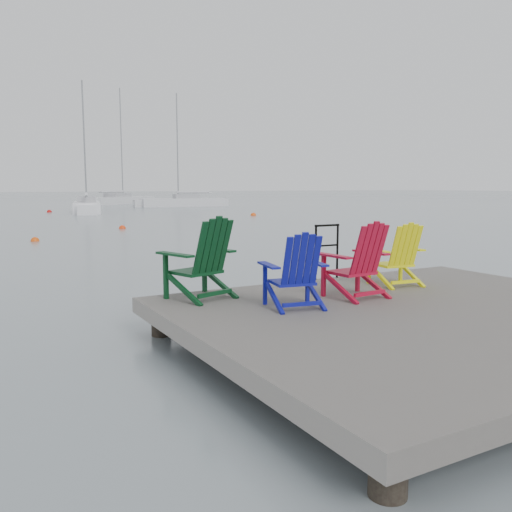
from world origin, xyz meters
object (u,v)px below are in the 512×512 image
buoy_b (122,229)px  buoy_d (49,212)px  buoy_c (253,216)px  chair_blue (296,270)px  chair_green (202,258)px  chair_red (358,260)px  sailboat_mid (120,201)px  chair_yellow (398,254)px  handrail (327,246)px  sailboat_near (87,208)px  sailboat_far (183,203)px  buoy_a (35,241)px

buoy_b → buoy_d: size_ratio=0.86×
buoy_c → chair_blue: bearing=-118.0°
chair_green → chair_red: size_ratio=1.06×
chair_blue → buoy_d: bearing=97.0°
sailboat_mid → chair_yellow: bearing=-48.2°
chair_red → chair_green: bearing=148.4°
chair_yellow → buoy_c: 29.25m
handrail → chair_yellow: chair_yellow is taller
handrail → chair_blue: bearing=-136.3°
buoy_b → chair_yellow: bearing=-93.3°
sailboat_near → buoy_b: (-2.05, -17.26, -0.36)m
handrail → chair_green: chair_green is taller
sailboat_mid → sailboat_far: (3.43, -10.45, 0.00)m
handrail → buoy_a: size_ratio=2.87×
buoy_b → chair_red: bearing=-96.5°
chair_green → buoy_b: 19.41m
buoy_a → buoy_d: buoy_d is taller
sailboat_far → handrail: bearing=168.0°
chair_blue → sailboat_mid: (13.05, 55.80, -0.62)m
sailboat_far → buoy_a: size_ratio=35.91×
sailboat_far → buoy_b: bearing=159.3°
chair_green → chair_yellow: size_ratio=1.15×
sailboat_near → buoy_a: size_ratio=32.69×
handrail → buoy_c: bearing=63.4°
chair_green → buoy_b: size_ratio=3.34×
sailboat_mid → buoy_b: size_ratio=40.20×
sailboat_far → buoy_b: size_ratio=34.36×
chair_green → sailboat_far: bearing=51.6°
buoy_b → buoy_d: (-0.43, 19.10, 0.00)m
buoy_b → buoy_c: buoy_c is taller
buoy_a → buoy_c: bearing=36.2°
chair_green → sailboat_mid: sailboat_mid is taller
sailboat_mid → sailboat_far: bearing=-19.0°
sailboat_far → buoy_c: (-2.05, -18.26, -0.36)m
sailboat_near → buoy_c: 13.62m
sailboat_far → sailboat_near: bearing=132.7°
chair_red → sailboat_near: 37.43m
chair_blue → buoy_d: 39.24m
chair_blue → sailboat_mid: bearing=88.1°
sailboat_near → buoy_b: 17.39m
chair_blue → chair_yellow: (2.21, 0.53, 0.01)m
chair_blue → chair_red: bearing=16.9°
sailboat_near → buoy_b: size_ratio=31.28×
chair_red → buoy_a: bearing=93.8°
chair_blue → buoy_c: (14.42, 27.09, -0.98)m
chair_blue → buoy_c: bearing=73.2°
chair_red → buoy_d: bearing=83.2°
buoy_c → buoy_d: bearing=133.7°
chair_green → chair_blue: (0.78, -1.08, -0.08)m
chair_green → sailboat_near: size_ratio=0.11×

